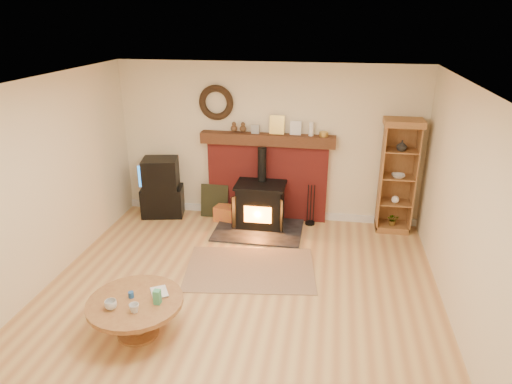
% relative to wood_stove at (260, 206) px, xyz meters
% --- Properties ---
extents(ground, '(5.50, 5.50, 0.00)m').
position_rel_wood_stove_xyz_m(ground, '(0.05, -2.27, -0.36)').
color(ground, '#BA804D').
rests_on(ground, ground).
extents(room_shell, '(5.02, 5.52, 2.61)m').
position_rel_wood_stove_xyz_m(room_shell, '(0.04, -2.18, 1.35)').
color(room_shell, beige).
rests_on(room_shell, ground).
extents(chimney_breast, '(2.20, 0.22, 1.78)m').
position_rel_wood_stove_xyz_m(chimney_breast, '(0.06, 0.39, 0.44)').
color(chimney_breast, maroon).
rests_on(chimney_breast, ground).
extents(wood_stove, '(1.40, 1.00, 1.30)m').
position_rel_wood_stove_xyz_m(wood_stove, '(0.00, 0.00, 0.00)').
color(wood_stove, black).
rests_on(wood_stove, ground).
extents(area_rug, '(1.90, 1.43, 0.01)m').
position_rel_wood_stove_xyz_m(area_rug, '(0.09, -1.37, -0.36)').
color(area_rug, brown).
rests_on(area_rug, ground).
extents(tv_unit, '(0.78, 0.61, 1.02)m').
position_rel_wood_stove_xyz_m(tv_unit, '(-1.75, 0.19, 0.13)').
color(tv_unit, black).
rests_on(tv_unit, ground).
extents(curio_cabinet, '(0.59, 0.42, 1.82)m').
position_rel_wood_stove_xyz_m(curio_cabinet, '(2.14, 0.28, 0.55)').
color(curio_cabinet, brown).
rests_on(curio_cabinet, ground).
extents(firelog_box, '(0.46, 0.34, 0.26)m').
position_rel_wood_stove_xyz_m(firelog_box, '(-0.58, 0.13, -0.23)').
color(firelog_box, gold).
rests_on(firelog_box, ground).
extents(leaning_painting, '(0.48, 0.13, 0.57)m').
position_rel_wood_stove_xyz_m(leaning_painting, '(-0.84, 0.28, -0.08)').
color(leaning_painting, black).
rests_on(leaning_painting, ground).
extents(fire_tools, '(0.16, 0.16, 0.70)m').
position_rel_wood_stove_xyz_m(fire_tools, '(0.81, 0.23, -0.23)').
color(fire_tools, black).
rests_on(fire_tools, ground).
extents(coffee_table, '(1.03, 1.03, 0.60)m').
position_rel_wood_stove_xyz_m(coffee_table, '(-0.88, -2.91, -0.01)').
color(coffee_table, brown).
rests_on(coffee_table, ground).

